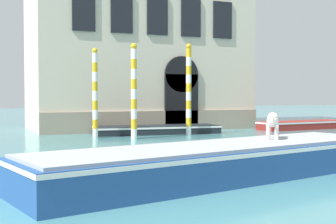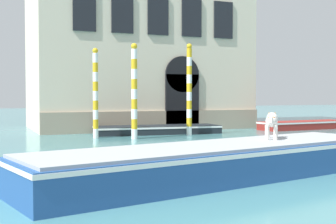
# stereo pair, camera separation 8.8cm
# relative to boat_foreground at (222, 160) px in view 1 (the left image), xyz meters

# --- Properties ---
(boat_foreground) EXTENTS (9.23, 3.99, 0.75)m
(boat_foreground) POSITION_rel_boat_foreground_xyz_m (0.00, 0.00, 0.00)
(boat_foreground) COLOR #234C8C
(boat_foreground) RESTS_ON ground_plane
(dog_on_deck) EXTENTS (0.66, 0.83, 0.65)m
(dog_on_deck) POSITION_rel_boat_foreground_xyz_m (1.71, 0.58, 0.77)
(dog_on_deck) COLOR silver
(dog_on_deck) RESTS_ON boat_foreground
(boat_moored_near_palazzo) EXTENTS (5.90, 2.18, 0.37)m
(boat_moored_near_palazzo) POSITION_rel_boat_foreground_xyz_m (2.92, 11.31, -0.20)
(boat_moored_near_palazzo) COLOR black
(boat_moored_near_palazzo) RESTS_ON ground_plane
(boat_moored_far) EXTENTS (5.15, 1.69, 0.43)m
(boat_moored_far) POSITION_rel_boat_foreground_xyz_m (11.01, 11.04, -0.17)
(boat_moored_far) COLOR maroon
(boat_moored_far) RESTS_ON ground_plane
(mooring_pole_0) EXTENTS (0.24, 0.24, 4.08)m
(mooring_pole_0) POSITION_rel_boat_foreground_xyz_m (3.95, 10.05, 1.66)
(mooring_pole_0) COLOR white
(mooring_pole_0) RESTS_ON ground_plane
(mooring_pole_1) EXTENTS (0.23, 0.23, 3.74)m
(mooring_pole_1) POSITION_rel_boat_foreground_xyz_m (-0.27, 10.21, 1.49)
(mooring_pole_1) COLOR white
(mooring_pole_1) RESTS_ON ground_plane
(mooring_pole_2) EXTENTS (0.25, 0.25, 3.90)m
(mooring_pole_2) POSITION_rel_boat_foreground_xyz_m (1.12, 9.30, 1.58)
(mooring_pole_2) COLOR white
(mooring_pole_2) RESTS_ON ground_plane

